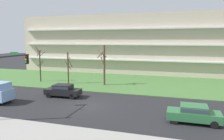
% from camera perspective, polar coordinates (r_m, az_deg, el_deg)
% --- Properties ---
extents(ground, '(160.00, 160.00, 0.00)m').
position_cam_1_polar(ground, '(24.22, -5.83, -9.17)').
color(ground, '#232326').
extents(sidewalk_curb_near, '(80.00, 4.00, 0.15)m').
position_cam_1_polar(sidewalk_curb_near, '(17.56, -16.45, -15.91)').
color(sidewalk_curb_near, '#99968E').
rests_on(sidewalk_curb_near, ground).
extents(grass_lawn_strip, '(80.00, 16.00, 0.08)m').
position_cam_1_polar(grass_lawn_strip, '(37.13, 2.62, -3.12)').
color(grass_lawn_strip, '#477238').
rests_on(grass_lawn_strip, ground).
extents(apartment_building, '(50.68, 12.34, 12.32)m').
position_cam_1_polar(apartment_building, '(49.85, 6.64, 6.69)').
color(apartment_building, beige).
rests_on(apartment_building, ground).
extents(tree_far_left, '(1.39, 1.23, 5.88)m').
position_cam_1_polar(tree_far_left, '(39.01, -18.09, 1.44)').
color(tree_far_left, '#423023').
rests_on(tree_far_left, ground).
extents(tree_left, '(1.08, 1.07, 5.15)m').
position_cam_1_polar(tree_left, '(36.16, -11.25, 0.69)').
color(tree_left, '#4C3828').
rests_on(tree_left, ground).
extents(tree_center, '(1.55, 2.04, 6.29)m').
position_cam_1_polar(tree_center, '(34.18, -2.13, 1.60)').
color(tree_center, brown).
rests_on(tree_center, ground).
extents(sedan_green_near_left, '(4.41, 1.81, 1.57)m').
position_cam_1_polar(sedan_green_near_left, '(20.31, 20.36, -10.40)').
color(sedan_green_near_left, '#2D6B3D').
rests_on(sedan_green_near_left, ground).
extents(sedan_black_center_left, '(4.48, 2.00, 1.57)m').
position_cam_1_polar(sedan_black_center_left, '(28.16, -12.55, -5.08)').
color(sedan_black_center_left, black).
rests_on(sedan_black_center_left, ground).
extents(traffic_signal_mast, '(0.90, 4.68, 5.94)m').
position_cam_1_polar(traffic_signal_mast, '(22.37, -25.30, -0.66)').
color(traffic_signal_mast, black).
rests_on(traffic_signal_mast, ground).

